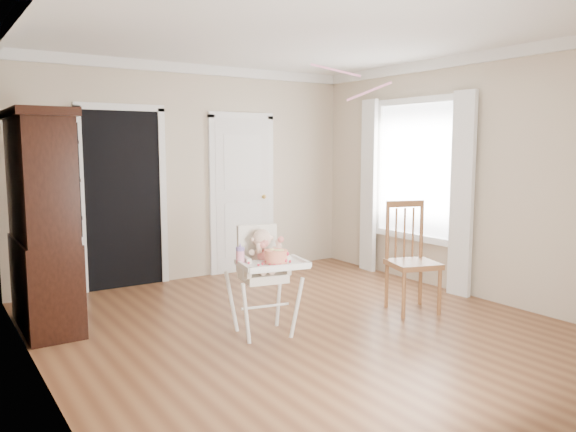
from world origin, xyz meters
TOP-DOWN VIEW (x-y plane):
  - floor at (0.00, 0.00)m, footprint 5.00×5.00m
  - ceiling at (0.00, 0.00)m, footprint 5.00×5.00m
  - wall_back at (0.00, 2.50)m, footprint 4.50×0.00m
  - wall_left at (-2.25, 0.00)m, footprint 0.00×5.00m
  - wall_right at (2.25, 0.00)m, footprint 0.00×5.00m
  - crown_molding at (0.00, 0.00)m, footprint 4.50×5.00m
  - doorway at (-0.90, 2.48)m, footprint 1.06×0.05m
  - closet_door at (0.70, 2.48)m, footprint 0.96×0.09m
  - window_right at (2.18, 0.80)m, footprint 0.13×1.84m
  - high_chair at (-0.40, 0.09)m, footprint 0.69×0.80m
  - baby at (-0.39, 0.11)m, footprint 0.27×0.23m
  - cake at (-0.41, -0.14)m, footprint 0.25×0.25m
  - sippy_cup at (-0.67, 0.02)m, footprint 0.07×0.07m
  - china_cabinet at (-1.99, 1.38)m, footprint 0.53×1.19m
  - dining_chair at (1.26, -0.10)m, footprint 0.58×0.58m
  - streamer at (0.47, 0.19)m, footprint 0.33×0.40m

SIDE VIEW (x-z plane):
  - floor at x=0.00m, z-range 0.00..0.00m
  - dining_chair at x=1.26m, z-range -0.04..1.09m
  - high_chair at x=-0.40m, z-range 0.12..1.12m
  - baby at x=-0.39m, z-range 0.54..0.95m
  - cake at x=-0.41m, z-range 0.70..0.81m
  - sippy_cup at x=-0.67m, z-range 0.68..0.86m
  - china_cabinet at x=-1.99m, z-range 0.00..2.02m
  - closet_door at x=0.70m, z-range -0.04..2.09m
  - doorway at x=-0.90m, z-range 0.00..2.22m
  - window_right at x=2.18m, z-range 0.14..2.44m
  - wall_back at x=0.00m, z-range -0.90..3.60m
  - wall_left at x=-2.25m, z-range -1.15..3.85m
  - wall_right at x=2.25m, z-range -1.15..3.85m
  - streamer at x=0.47m, z-range 2.33..2.48m
  - crown_molding at x=0.00m, z-range 2.58..2.70m
  - ceiling at x=0.00m, z-range 2.70..2.70m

